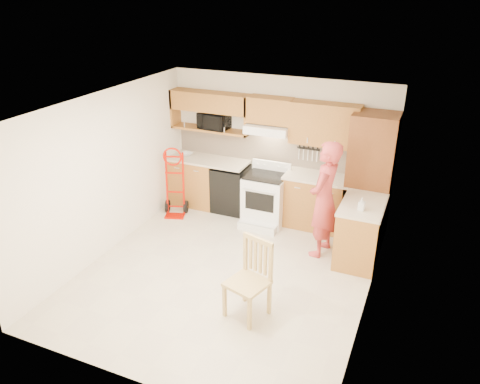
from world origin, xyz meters
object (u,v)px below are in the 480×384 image
Objects in this scene: range at (264,196)px; dining_chair at (247,281)px; microwave at (214,121)px; hand_truck at (174,185)px; person at (324,200)px.

range is 2.54m from dining_chair.
microwave reaches higher than dining_chair.
hand_truck is at bearing -117.57° from microwave.
person is 1.76× the size of dining_chair.
person reaches higher than dining_chair.
microwave is 3.56m from dining_chair.
dining_chair is at bearing -6.44° from person.
dining_chair is at bearing -60.62° from hand_truck.
hand_truck is 3.11m from dining_chair.
person reaches higher than microwave.
microwave is 1.37m from hand_truck.
range is at bearing -6.04° from hand_truck.
microwave is 1.64m from range.
range is 1.64m from hand_truck.
hand_truck is at bearing 153.93° from dining_chair.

